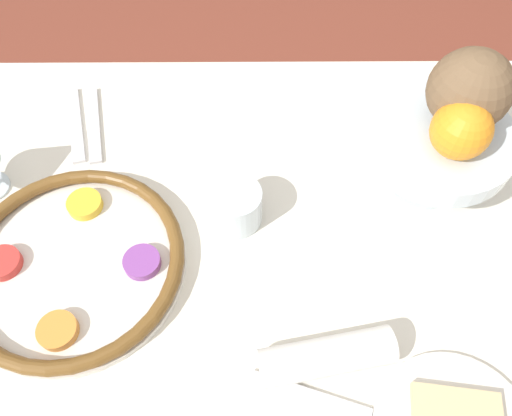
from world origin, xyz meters
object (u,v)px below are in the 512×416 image
object	(u,v)px
seder_plate	(73,263)
coconut	(470,90)
cup_near	(236,206)
fruit_stand	(436,142)
napkin_roll	(327,356)
orange_fruit	(461,130)

from	to	relation	value
seder_plate	coconut	size ratio (longest dim) A/B	2.82
seder_plate	cup_near	size ratio (longest dim) A/B	4.14
seder_plate	fruit_stand	bearing A→B (deg)	16.03
napkin_roll	cup_near	distance (m)	0.24
seder_plate	cup_near	xyz separation A→B (m)	(0.22, 0.08, 0.02)
cup_near	seder_plate	bearing A→B (deg)	-160.15
fruit_stand	cup_near	bearing A→B (deg)	-167.14
fruit_stand	napkin_roll	distance (m)	0.33
fruit_stand	cup_near	world-z (taller)	fruit_stand
orange_fruit	napkin_roll	bearing A→B (deg)	-125.36
cup_near	coconut	bearing A→B (deg)	15.74
coconut	napkin_roll	xyz separation A→B (m)	(-0.19, -0.30, -0.15)
orange_fruit	coconut	distance (m)	0.06
seder_plate	cup_near	distance (m)	0.24
coconut	cup_near	world-z (taller)	coconut
seder_plate	cup_near	bearing A→B (deg)	19.85
seder_plate	fruit_stand	distance (m)	0.53
napkin_roll	coconut	bearing A→B (deg)	57.36
napkin_roll	cup_near	world-z (taller)	cup_near
seder_plate	coconut	world-z (taller)	coconut
orange_fruit	coconut	bearing A→B (deg)	71.79
seder_plate	coconut	distance (m)	0.58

